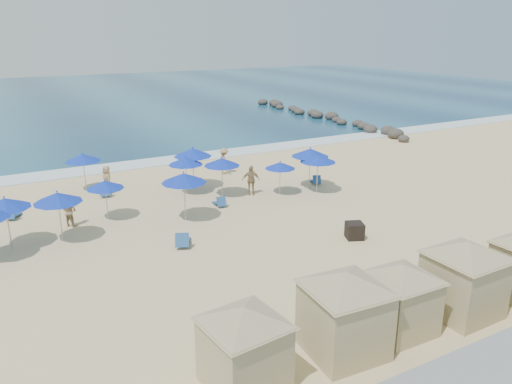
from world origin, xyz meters
TOP-DOWN VIEW (x-y plane):
  - ground at (0.00, 0.00)m, footprint 160.00×160.00m
  - ocean at (0.00, 55.00)m, footprint 160.00×80.00m
  - surf_line at (0.00, 15.50)m, footprint 160.00×2.50m
  - rock_jetty at (24.01, 24.90)m, footprint 2.56×26.66m
  - trash_bin at (5.93, -2.60)m, footprint 1.00×1.00m
  - cabana_0 at (-3.31, -9.16)m, footprint 4.26×4.26m
  - cabana_1 at (0.02, -9.26)m, footprint 4.70×4.70m
  - cabana_2 at (2.30, -9.23)m, footprint 4.15×4.15m
  - cabana_3 at (4.95, -9.47)m, footprint 4.71×4.71m
  - umbrella_3 at (-6.17, 3.64)m, footprint 2.18×2.18m
  - umbrella_4 at (-3.72, 11.02)m, footprint 2.11×2.11m
  - umbrella_5 at (-3.67, 5.48)m, footprint 1.91×1.91m
  - umbrella_6 at (-0.18, 3.43)m, footprint 2.30×2.30m
  - umbrella_7 at (1.45, 7.47)m, footprint 2.05×2.05m
  - umbrella_8 at (3.13, 6.03)m, footprint 2.12×2.12m
  - umbrella_9 at (2.25, 8.29)m, footprint 2.31×2.31m
  - umbrella_10 at (8.43, 3.97)m, footprint 2.16×2.16m
  - umbrella_11 at (8.50, 4.87)m, footprint 2.30×2.30m
  - umbrella_12 at (6.28, 4.72)m, footprint 1.81×1.81m
  - umbrella_13 at (-8.31, 3.95)m, footprint 2.16×2.16m
  - beach_chair_1 at (-8.01, 7.96)m, footprint 0.94×1.28m
  - beach_chair_2 at (-2.93, 9.41)m, footprint 0.79×1.36m
  - beach_chair_3 at (-1.46, 0.46)m, footprint 1.13×1.50m
  - beach_chair_4 at (2.27, 4.55)m, footprint 0.63×1.20m
  - beach_chair_5 at (9.43, 5.48)m, footprint 0.89×1.25m
  - beachgoer_0 at (-5.51, 5.48)m, footprint 0.95×0.96m
  - beachgoer_1 at (4.77, 5.56)m, footprint 1.12×0.81m
  - beachgoer_2 at (5.29, 10.34)m, footprint 0.82×1.23m
  - beachgoer_3 at (-2.63, 9.98)m, footprint 0.62×0.87m

SIDE VIEW (x-z plane):
  - ground at x=0.00m, z-range 0.00..0.00m
  - ocean at x=0.00m, z-range 0.00..0.06m
  - surf_line at x=0.00m, z-range 0.00..0.08m
  - beach_chair_5 at x=9.43m, z-range -0.10..0.53m
  - beach_chair_4 at x=2.27m, z-range -0.10..0.54m
  - beach_chair_1 at x=-8.01m, z-range -0.10..0.54m
  - beach_chair_2 at x=-2.93m, z-range -0.11..0.60m
  - beach_chair_3 at x=-1.46m, z-range -0.12..0.64m
  - rock_jetty at x=24.01m, z-range -0.12..0.84m
  - trash_bin at x=5.93m, z-range 0.00..0.77m
  - beachgoer_0 at x=-5.51m, z-range 0.00..1.57m
  - beachgoer_3 at x=-2.63m, z-range 0.00..1.66m
  - beachgoer_1 at x=4.77m, z-range 0.00..1.77m
  - beachgoer_2 at x=5.29m, z-range 0.00..1.79m
  - cabana_2 at x=2.30m, z-range 0.19..2.79m
  - cabana_0 at x=-3.31m, z-range 0.20..2.88m
  - cabana_1 at x=0.02m, z-range 0.21..3.17m
  - cabana_3 at x=4.95m, z-range 0.21..3.17m
  - umbrella_12 at x=6.28m, z-range 0.76..2.82m
  - umbrella_5 at x=-3.67m, z-range 0.80..2.97m
  - umbrella_7 at x=1.45m, z-range 0.86..3.19m
  - umbrella_4 at x=-3.72m, z-range 0.88..3.28m
  - umbrella_8 at x=3.13m, z-range 0.89..3.30m
  - umbrella_10 at x=8.43m, z-range 0.90..3.35m
  - umbrella_13 at x=-8.31m, z-range 0.90..3.37m
  - umbrella_3 at x=-6.17m, z-range 0.91..3.39m
  - umbrella_6 at x=-0.18m, z-range 0.96..3.58m
  - umbrella_11 at x=8.50m, z-range 0.96..3.58m
  - umbrella_9 at x=2.25m, z-range 0.97..3.60m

